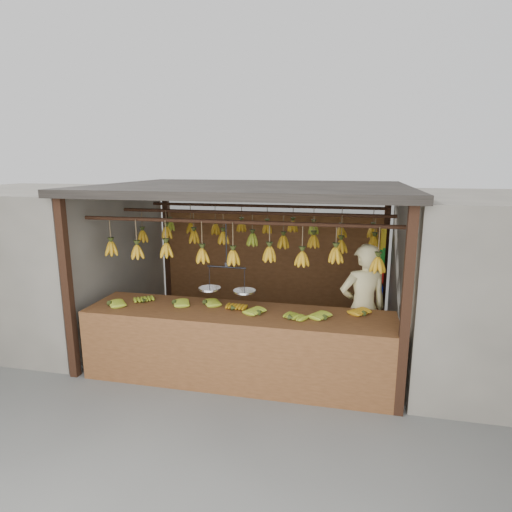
# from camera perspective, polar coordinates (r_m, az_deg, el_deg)

# --- Properties ---
(ground) EXTENTS (80.00, 80.00, 0.00)m
(ground) POSITION_cam_1_polar(r_m,az_deg,el_deg) (6.69, -0.57, -11.48)
(ground) COLOR #5B5B57
(stall) EXTENTS (4.30, 3.30, 2.40)m
(stall) POSITION_cam_1_polar(r_m,az_deg,el_deg) (6.49, 0.05, 5.86)
(stall) COLOR black
(stall) RESTS_ON ground
(neighbor_left) EXTENTS (3.00, 3.00, 2.30)m
(neighbor_left) POSITION_cam_1_polar(r_m,az_deg,el_deg) (7.93, -26.84, -0.31)
(neighbor_left) COLOR slate
(neighbor_left) RESTS_ON ground
(counter) EXTENTS (3.85, 0.87, 0.96)m
(counter) POSITION_cam_1_polar(r_m,az_deg,el_deg) (5.29, -2.81, -9.70)
(counter) COLOR brown
(counter) RESTS_ON ground
(hanging_bananas) EXTENTS (3.65, 2.25, 0.39)m
(hanging_bananas) POSITION_cam_1_polar(r_m,az_deg,el_deg) (6.22, -0.58, 2.19)
(hanging_bananas) COLOR #BA8313
(hanging_bananas) RESTS_ON ground
(balance_scale) EXTENTS (0.73, 0.29, 0.88)m
(balance_scale) POSITION_cam_1_polar(r_m,az_deg,el_deg) (5.40, -3.90, -4.05)
(balance_scale) COLOR black
(balance_scale) RESTS_ON ground
(vendor) EXTENTS (0.73, 0.61, 1.72)m
(vendor) POSITION_cam_1_polar(r_m,az_deg,el_deg) (5.72, 14.04, -6.86)
(vendor) COLOR beige
(vendor) RESTS_ON ground
(bag_bundles) EXTENTS (0.08, 0.26, 1.32)m
(bag_bundles) POSITION_cam_1_polar(r_m,az_deg,el_deg) (7.53, 16.37, -1.20)
(bag_bundles) COLOR yellow
(bag_bundles) RESTS_ON ground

